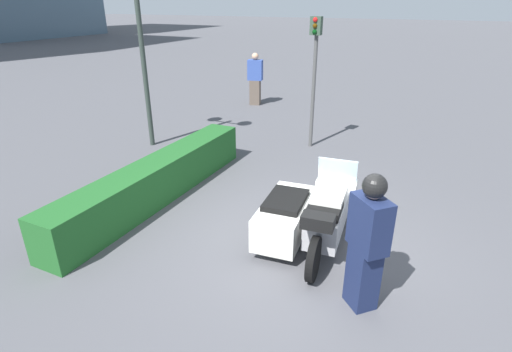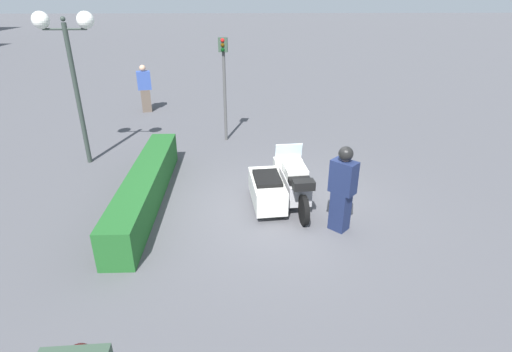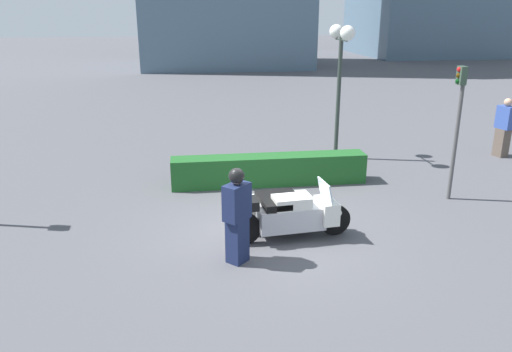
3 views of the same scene
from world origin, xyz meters
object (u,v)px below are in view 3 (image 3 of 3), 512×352
(twin_lamp_post, at_px, (341,51))
(traffic_light_near, at_px, (458,113))
(pedestrian_bystander, at_px, (504,128))
(police_motorcycle, at_px, (288,211))
(officer_rider, at_px, (237,213))
(hedge_bush_curbside, at_px, (269,170))

(twin_lamp_post, bearing_deg, traffic_light_near, -66.10)
(twin_lamp_post, bearing_deg, pedestrian_bystander, -5.78)
(police_motorcycle, xyz_separation_m, officer_rider, (-1.12, -1.09, 0.46))
(police_motorcycle, relative_size, twin_lamp_post, 0.63)
(hedge_bush_curbside, xyz_separation_m, twin_lamp_post, (2.37, 2.08, 2.78))
(hedge_bush_curbside, distance_m, traffic_light_near, 4.64)
(pedestrian_bystander, bearing_deg, traffic_light_near, 29.38)
(police_motorcycle, bearing_deg, officer_rider, -141.45)
(police_motorcycle, height_order, pedestrian_bystander, pedestrian_bystander)
(police_motorcycle, height_order, officer_rider, officer_rider)
(officer_rider, relative_size, traffic_light_near, 0.56)
(hedge_bush_curbside, height_order, twin_lamp_post, twin_lamp_post)
(twin_lamp_post, bearing_deg, hedge_bush_curbside, -138.74)
(hedge_bush_curbside, distance_m, pedestrian_bystander, 7.60)
(officer_rider, bearing_deg, traffic_light_near, 69.33)
(twin_lamp_post, xyz_separation_m, pedestrian_bystander, (5.05, -0.51, -2.27))
(twin_lamp_post, relative_size, traffic_light_near, 1.25)
(officer_rider, relative_size, twin_lamp_post, 0.45)
(hedge_bush_curbside, xyz_separation_m, traffic_light_near, (4.01, -1.62, 1.68))
(police_motorcycle, relative_size, traffic_light_near, 0.79)
(officer_rider, xyz_separation_m, twin_lamp_post, (3.60, 6.11, 2.24))
(traffic_light_near, bearing_deg, pedestrian_bystander, -132.30)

